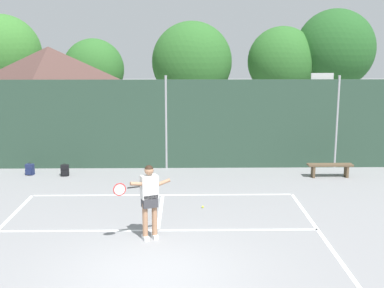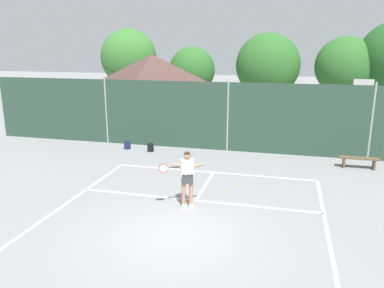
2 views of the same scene
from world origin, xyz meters
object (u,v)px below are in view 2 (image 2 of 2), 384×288
Objects in this scene: tennis_player at (187,174)px; backpack_black at (151,148)px; basketball_hoop at (361,105)px; tennis_ball at (239,185)px; courtside_bench at (359,160)px; backpack_navy at (127,145)px.

backpack_black is (-3.47, 5.98, -0.92)m from tennis_player.
basketball_hoop reaches higher than tennis_player.
tennis_ball is 5.76m from courtside_bench.
tennis_ball is (1.38, 2.31, -1.08)m from tennis_player.
tennis_player reaches higher than tennis_ball.
backpack_black is at bearing -166.15° from basketball_hoop.
tennis_player reaches higher than backpack_navy.
courtside_bench is (4.68, 3.34, 0.33)m from tennis_ball.
basketball_hoop is 2.22× the size of courtside_bench.
tennis_player reaches higher than courtside_bench.
backpack_navy is (-6.17, 3.82, 0.16)m from tennis_ball.
courtside_bench is at bearing 43.00° from tennis_player.
courtside_bench is at bearing -1.96° from backpack_black.
backpack_black is 9.54m from courtside_bench.
courtside_bench is (6.06, 5.65, -0.75)m from tennis_player.
courtside_bench reaches higher than backpack_black.
backpack_navy is (-4.79, 6.14, -0.92)m from tennis_player.
basketball_hoop reaches higher than backpack_navy.
backpack_black is at bearing 178.04° from courtside_bench.
backpack_black is (1.31, -0.16, 0.00)m from backpack_navy.
tennis_ball is at bearing -129.35° from basketball_hoop.
basketball_hoop is 53.79× the size of tennis_ball.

